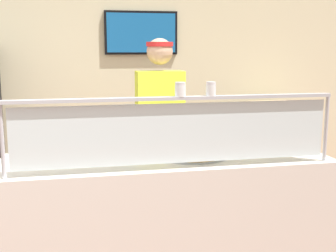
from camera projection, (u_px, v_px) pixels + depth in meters
ground_plane at (151, 247)px, 3.76m from camera, size 12.00×12.00×0.00m
shop_rear_unit at (127, 76)px, 5.09m from camera, size 6.60×0.13×2.70m
serving_counter at (167, 224)px, 3.05m from camera, size 2.20×0.70×0.95m
sneeze_guard at (176, 124)px, 2.64m from camera, size 2.02×0.06×0.45m
pizza_tray at (192, 153)px, 3.03m from camera, size 0.50×0.50×0.04m
pizza_server at (191, 151)px, 3.00m from camera, size 0.12×0.29×0.01m
parmesan_shaker at (180, 90)px, 2.61m from camera, size 0.07×0.07×0.09m
pepper_flake_shaker at (211, 90)px, 2.65m from camera, size 0.06×0.06×0.08m
worker_figure at (161, 132)px, 3.60m from camera, size 0.41×0.50×1.76m
prep_shelf at (275, 158)px, 5.11m from camera, size 0.70×0.55×0.84m
pizza_box_stack at (277, 112)px, 5.02m from camera, size 0.51×0.49×0.22m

